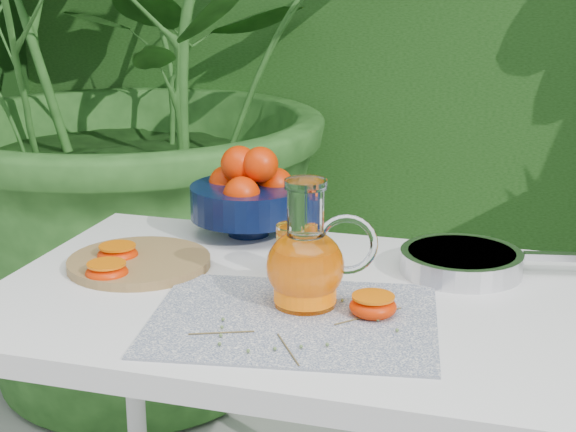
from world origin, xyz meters
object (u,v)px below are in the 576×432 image
(cutting_board, at_px, (139,262))
(fruit_bowl, at_px, (249,194))
(saute_pan, at_px, (463,261))
(juice_pitcher, at_px, (307,263))
(white_table, at_px, (285,336))

(cutting_board, height_order, fruit_bowl, fruit_bowl)
(cutting_board, relative_size, saute_pan, 0.65)
(cutting_board, distance_m, juice_pitcher, 0.37)
(white_table, xyz_separation_m, saute_pan, (0.28, 0.18, 0.10))
(juice_pitcher, relative_size, saute_pan, 0.52)
(fruit_bowl, xyz_separation_m, juice_pitcher, (0.22, -0.34, -0.01))
(juice_pitcher, bearing_deg, cutting_board, 164.38)
(saute_pan, bearing_deg, fruit_bowl, 166.40)
(juice_pitcher, bearing_deg, saute_pan, 45.97)
(juice_pitcher, bearing_deg, white_table, 135.65)
(saute_pan, bearing_deg, juice_pitcher, -134.03)
(cutting_board, distance_m, saute_pan, 0.59)
(white_table, distance_m, saute_pan, 0.35)
(fruit_bowl, distance_m, saute_pan, 0.46)
(fruit_bowl, bearing_deg, saute_pan, -13.60)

